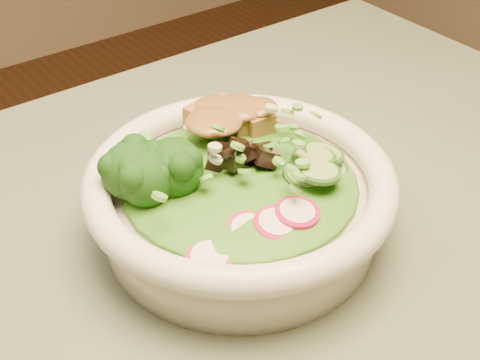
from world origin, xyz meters
TOP-DOWN VIEW (x-y plane):
  - salad_bowl at (0.16, 0.09)m, footprint 0.24×0.24m
  - lettuce_bed at (0.16, 0.09)m, footprint 0.19×0.19m
  - broccoli_florets at (0.11, 0.11)m, footprint 0.08×0.07m
  - radish_slices at (0.14, 0.04)m, footprint 0.10×0.05m
  - cucumber_slices at (0.22, 0.07)m, footprint 0.07×0.07m
  - mushroom_heap at (0.17, 0.10)m, footprint 0.07×0.07m
  - tofu_cubes at (0.19, 0.14)m, footprint 0.09×0.06m
  - peanut_sauce at (0.19, 0.14)m, footprint 0.06×0.05m
  - scallion_garnish at (0.16, 0.09)m, footprint 0.17×0.17m

SIDE VIEW (x-z plane):
  - salad_bowl at x=0.16m, z-range 0.75..0.82m
  - lettuce_bed at x=0.16m, z-range 0.79..0.82m
  - radish_slices at x=0.14m, z-range 0.80..0.82m
  - cucumber_slices at x=0.22m, z-range 0.80..0.83m
  - tofu_cubes at x=0.19m, z-range 0.80..0.83m
  - mushroom_heap at x=0.17m, z-range 0.80..0.84m
  - broccoli_florets at x=0.11m, z-range 0.80..0.84m
  - scallion_garnish at x=0.16m, z-range 0.82..0.84m
  - peanut_sauce at x=0.19m, z-range 0.82..0.83m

